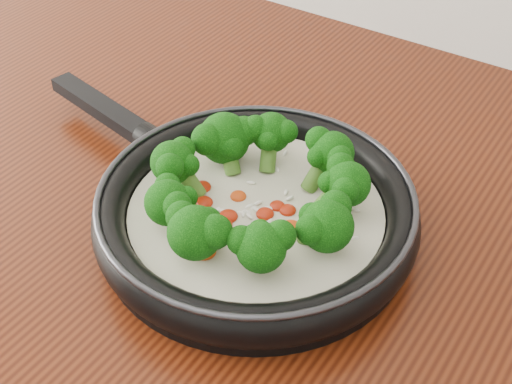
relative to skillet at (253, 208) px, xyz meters
The scene contains 1 object.
skillet is the anchor object (origin of this frame).
Camera 1 is at (0.26, 0.68, 1.35)m, focal length 50.75 mm.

